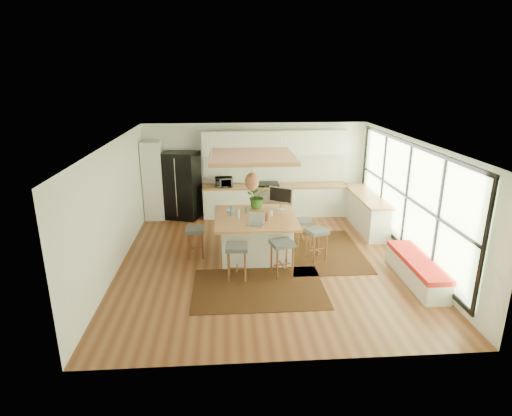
{
  "coord_description": "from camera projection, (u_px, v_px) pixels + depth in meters",
  "views": [
    {
      "loc": [
        -0.85,
        -8.66,
        4.06
      ],
      "look_at": [
        -0.2,
        0.5,
        1.1
      ],
      "focal_mm": 29.44,
      "sensor_mm": 36.0,
      "label": 1
    }
  ],
  "objects": [
    {
      "name": "wall_back",
      "position": [
        256.0,
        169.0,
        12.43
      ],
      "size": [
        6.5,
        0.0,
        6.5
      ],
      "primitive_type": "plane",
      "rotation": [
        1.57,
        0.0,
        0.0
      ],
      "color": "white",
      "rests_on": "ground"
    },
    {
      "name": "window_bench",
      "position": [
        417.0,
        270.0,
        8.51
      ],
      "size": [
        0.52,
        2.0,
        0.5
      ],
      "primitive_type": null,
      "color": "white",
      "rests_on": "floor"
    },
    {
      "name": "wall_right",
      "position": [
        412.0,
        201.0,
        9.33
      ],
      "size": [
        0.0,
        7.0,
        7.0
      ],
      "primitive_type": "plane",
      "rotation": [
        1.57,
        0.0,
        -1.57
      ],
      "color": "white",
      "rests_on": "ground"
    },
    {
      "name": "stool_right_front",
      "position": [
        316.0,
        245.0,
        9.49
      ],
      "size": [
        0.56,
        0.56,
        0.73
      ],
      "primitive_type": null,
      "rotation": [
        0.0,
        0.0,
        1.94
      ],
      "color": "#45494C",
      "rests_on": "floor"
    },
    {
      "name": "monitor",
      "position": [
        280.0,
        199.0,
        10.0
      ],
      "size": [
        0.63,
        0.51,
        0.57
      ],
      "primitive_type": null,
      "rotation": [
        0.0,
        0.0,
        -0.57
      ],
      "color": "#A5A5AA",
      "rests_on": "island"
    },
    {
      "name": "wall_front",
      "position": [
        291.0,
        279.0,
        5.79
      ],
      "size": [
        6.5,
        0.0,
        6.5
      ],
      "primitive_type": "plane",
      "rotation": [
        -1.57,
        0.0,
        0.0
      ],
      "color": "white",
      "rests_on": "ground"
    },
    {
      "name": "island_bottle_0",
      "position": [
        231.0,
        212.0,
        9.62
      ],
      "size": [
        0.07,
        0.07,
        0.19
      ],
      "primitive_type": "cylinder",
      "color": "teal",
      "rests_on": "island"
    },
    {
      "name": "stool_left_side",
      "position": [
        196.0,
        242.0,
        9.63
      ],
      "size": [
        0.43,
        0.43,
        0.7
      ],
      "primitive_type": null,
      "rotation": [
        0.0,
        0.0,
        -1.53
      ],
      "color": "#45494C",
      "rests_on": "floor"
    },
    {
      "name": "island_bottle_1",
      "position": [
        238.0,
        215.0,
        9.4
      ],
      "size": [
        0.07,
        0.07,
        0.19
      ],
      "primitive_type": "cylinder",
      "color": "silver",
      "rests_on": "island"
    },
    {
      "name": "wall_left",
      "position": [
        114.0,
        207.0,
        8.89
      ],
      "size": [
        0.0,
        7.0,
        7.0
      ],
      "primitive_type": "plane",
      "rotation": [
        1.57,
        0.0,
        1.57
      ],
      "color": "white",
      "rests_on": "ground"
    },
    {
      "name": "stool_right_back",
      "position": [
        303.0,
        232.0,
        10.28
      ],
      "size": [
        0.4,
        0.4,
        0.66
      ],
      "primitive_type": null,
      "rotation": [
        0.0,
        0.0,
        1.58
      ],
      "color": "#45494C",
      "rests_on": "floor"
    },
    {
      "name": "floor",
      "position": [
        266.0,
        261.0,
        9.52
      ],
      "size": [
        7.0,
        7.0,
        0.0
      ],
      "primitive_type": "plane",
      "color": "brown",
      "rests_on": "ground"
    },
    {
      "name": "ceiling_panel",
      "position": [
        252.0,
        169.0,
        9.25
      ],
      "size": [
        1.86,
        1.86,
        0.8
      ],
      "primitive_type": null,
      "color": "#AE6A3D",
      "rests_on": "ceiling"
    },
    {
      "name": "island",
      "position": [
        256.0,
        235.0,
        9.74
      ],
      "size": [
        1.85,
        1.85,
        0.93
      ],
      "primitive_type": null,
      "color": "#AE6A3D",
      "rests_on": "floor"
    },
    {
      "name": "backsplash",
      "position": [
        274.0,
        169.0,
        12.45
      ],
      "size": [
        4.2,
        0.02,
        0.8
      ],
      "primitive_type": "cube",
      "color": "white",
      "rests_on": "wall_back"
    },
    {
      "name": "island_plant",
      "position": [
        257.0,
        199.0,
        10.15
      ],
      "size": [
        0.58,
        0.63,
        0.46
      ],
      "primitive_type": "imported",
      "rotation": [
        0.0,
        0.0,
        0.09
      ],
      "color": "#1E4C19",
      "rests_on": "island"
    },
    {
      "name": "rug_right",
      "position": [
        323.0,
        251.0,
        10.03
      ],
      "size": [
        1.8,
        2.6,
        0.01
      ],
      "primitive_type": "cube",
      "color": "black",
      "rests_on": "floor"
    },
    {
      "name": "back_counter_base",
      "position": [
        275.0,
        201.0,
        12.44
      ],
      "size": [
        4.2,
        0.6,
        0.88
      ],
      "primitive_type": "cube",
      "color": "white",
      "rests_on": "floor"
    },
    {
      "name": "upper_cabinets",
      "position": [
        275.0,
        143.0,
        12.05
      ],
      "size": [
        4.2,
        0.34,
        0.7
      ],
      "primitive_type": "cube",
      "color": "white",
      "rests_on": "wall_back"
    },
    {
      "name": "ceiling",
      "position": [
        267.0,
        142.0,
        8.7
      ],
      "size": [
        7.0,
        7.0,
        0.0
      ],
      "primitive_type": "plane",
      "rotation": [
        3.14,
        0.0,
        0.0
      ],
      "color": "white",
      "rests_on": "ground"
    },
    {
      "name": "pantry",
      "position": [
        154.0,
        181.0,
        12.0
      ],
      "size": [
        0.55,
        0.6,
        2.25
      ],
      "primitive_type": "cube",
      "color": "white",
      "rests_on": "floor"
    },
    {
      "name": "microwave",
      "position": [
        224.0,
        181.0,
        12.09
      ],
      "size": [
        0.51,
        0.31,
        0.33
      ],
      "primitive_type": "imported",
      "rotation": [
        0.0,
        0.0,
        0.09
      ],
      "color": "#A5A5AA",
      "rests_on": "back_counter_top"
    },
    {
      "name": "island_bowl",
      "position": [
        230.0,
        211.0,
        9.91
      ],
      "size": [
        0.22,
        0.22,
        0.05
      ],
      "primitive_type": "imported",
      "rotation": [
        0.0,
        0.0,
        0.02
      ],
      "color": "silver",
      "rests_on": "island"
    },
    {
      "name": "fridge",
      "position": [
        182.0,
        187.0,
        12.12
      ],
      "size": [
        1.15,
        1.02,
        1.94
      ],
      "primitive_type": null,
      "rotation": [
        0.0,
        0.0,
        -0.31
      ],
      "color": "black",
      "rests_on": "floor"
    },
    {
      "name": "window_wall",
      "position": [
        411.0,
        199.0,
        9.31
      ],
      "size": [
        0.1,
        6.2,
        2.6
      ],
      "primitive_type": null,
      "color": "black",
      "rests_on": "wall_right"
    },
    {
      "name": "right_counter_base",
      "position": [
        366.0,
        212.0,
        11.48
      ],
      "size": [
        0.6,
        2.5,
        0.88
      ],
      "primitive_type": "cube",
      "color": "white",
      "rests_on": "floor"
    },
    {
      "name": "laptop",
      "position": [
        255.0,
        220.0,
        9.02
      ],
      "size": [
        0.47,
        0.48,
        0.27
      ],
      "primitive_type": null,
      "rotation": [
        0.0,
        0.0,
        -0.38
      ],
      "color": "#A5A5AA",
      "rests_on": "island"
    },
    {
      "name": "range",
      "position": [
        266.0,
        199.0,
        12.41
      ],
      "size": [
        0.76,
        0.62,
        1.0
      ],
      "primitive_type": null,
      "color": "#A5A5AA",
      "rests_on": "floor"
    },
    {
      "name": "rug_near",
      "position": [
        259.0,
        288.0,
        8.29
      ],
      "size": [
        2.6,
        1.8,
        0.01
      ],
      "primitive_type": "cube",
      "color": "black",
      "rests_on": "floor"
    },
    {
      "name": "back_counter_top",
      "position": [
        275.0,
        186.0,
        12.3
      ],
      "size": [
        4.24,
        0.64,
        0.05
      ],
      "primitive_type": "cube",
      "color": "#AE6A3D",
      "rests_on": "back_counter_base"
    },
    {
      "name": "stool_near_right",
      "position": [
        282.0,
        259.0,
        8.76
      ],
      "size": [
        0.54,
        0.54,
        0.75
      ],
      "primitive_type": null,
      "rotation": [
        0.0,
        0.0,
        0.25
      ],
      "color": "#45494C",
      "rests_on": "floor"
    },
    {
      "name": "island_bottle_2",
      "position": [
        268.0,
        217.0,
        9.3
      ],
      "size": [
        0.07,
        0.07,
        0.19
      ],
      "primitive_type": "cylinder",
      "color": "#9A4333",
      "rests_on": "island"
    },
    {
      "name": "island_bottle_4",
      "position": [
        246.0,
        209.0,
        9.79
      ],
      "size": [
        0.07,
        0.07,
        0.19
      ],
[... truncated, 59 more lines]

